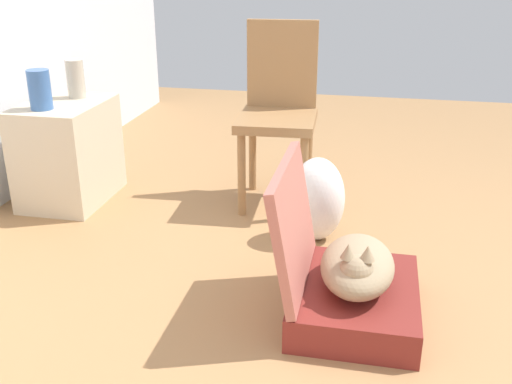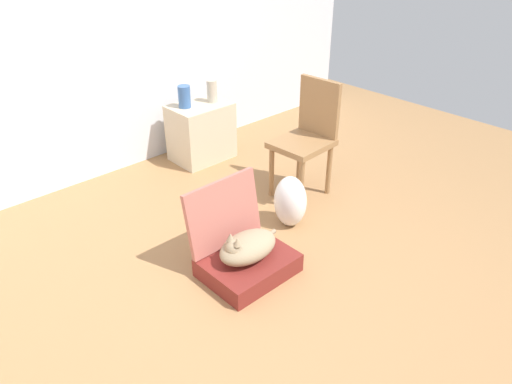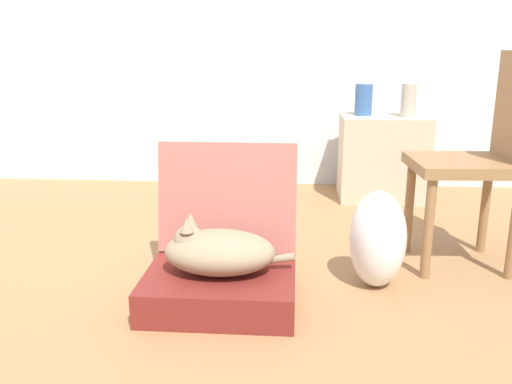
{
  "view_description": "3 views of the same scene",
  "coord_description": "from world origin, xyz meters",
  "px_view_note": "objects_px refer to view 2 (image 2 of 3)",
  "views": [
    {
      "loc": [
        -2.1,
        0.15,
        1.34
      ],
      "look_at": [
        -0.01,
        0.59,
        0.48
      ],
      "focal_mm": 41.91,
      "sensor_mm": 36.0,
      "label": 1
    },
    {
      "loc": [
        -1.82,
        -1.8,
        2.18
      ],
      "look_at": [
        0.26,
        0.44,
        0.42
      ],
      "focal_mm": 34.24,
      "sensor_mm": 36.0,
      "label": 2
    },
    {
      "loc": [
        0.24,
        -1.78,
        1.0
      ],
      "look_at": [
        0.05,
        0.75,
        0.32
      ],
      "focal_mm": 37.48,
      "sensor_mm": 36.0,
      "label": 3
    }
  ],
  "objects_px": {
    "suitcase_base": "(248,265)",
    "vase_short": "(212,91)",
    "vase_tall": "(184,97)",
    "cat": "(247,247)",
    "side_table": "(201,132)",
    "plastic_bag_white": "(290,201)",
    "chair": "(308,135)"
  },
  "relations": [
    {
      "from": "suitcase_base",
      "to": "vase_short",
      "type": "height_order",
      "value": "vase_short"
    },
    {
      "from": "vase_short",
      "to": "vase_tall",
      "type": "bearing_deg",
      "value": 169.19
    },
    {
      "from": "cat",
      "to": "side_table",
      "type": "xyz_separation_m",
      "value": [
        0.89,
        1.67,
        0.05
      ]
    },
    {
      "from": "plastic_bag_white",
      "to": "side_table",
      "type": "height_order",
      "value": "side_table"
    },
    {
      "from": "cat",
      "to": "vase_short",
      "type": "distance_m",
      "value": 2.0
    },
    {
      "from": "cat",
      "to": "side_table",
      "type": "relative_size",
      "value": 0.91
    },
    {
      "from": "side_table",
      "to": "cat",
      "type": "bearing_deg",
      "value": -118.14
    },
    {
      "from": "suitcase_base",
      "to": "vase_tall",
      "type": "relative_size",
      "value": 2.89
    },
    {
      "from": "side_table",
      "to": "plastic_bag_white",
      "type": "bearing_deg",
      "value": -99.16
    },
    {
      "from": "vase_short",
      "to": "cat",
      "type": "bearing_deg",
      "value": -122.12
    },
    {
      "from": "cat",
      "to": "vase_short",
      "type": "bearing_deg",
      "value": 57.88
    },
    {
      "from": "plastic_bag_white",
      "to": "vase_tall",
      "type": "relative_size",
      "value": 2.05
    },
    {
      "from": "side_table",
      "to": "vase_short",
      "type": "bearing_deg",
      "value": -7.68
    },
    {
      "from": "suitcase_base",
      "to": "vase_tall",
      "type": "distance_m",
      "value": 1.95
    },
    {
      "from": "plastic_bag_white",
      "to": "chair",
      "type": "height_order",
      "value": "chair"
    },
    {
      "from": "chair",
      "to": "vase_short",
      "type": "bearing_deg",
      "value": -177.45
    },
    {
      "from": "cat",
      "to": "side_table",
      "type": "height_order",
      "value": "side_table"
    },
    {
      "from": "plastic_bag_white",
      "to": "chair",
      "type": "distance_m",
      "value": 0.65
    },
    {
      "from": "side_table",
      "to": "chair",
      "type": "relative_size",
      "value": 0.57
    },
    {
      "from": "side_table",
      "to": "vase_tall",
      "type": "bearing_deg",
      "value": 166.12
    },
    {
      "from": "suitcase_base",
      "to": "side_table",
      "type": "bearing_deg",
      "value": 62.13
    },
    {
      "from": "suitcase_base",
      "to": "chair",
      "type": "bearing_deg",
      "value": 23.92
    },
    {
      "from": "suitcase_base",
      "to": "vase_short",
      "type": "relative_size",
      "value": 2.81
    },
    {
      "from": "suitcase_base",
      "to": "cat",
      "type": "height_order",
      "value": "cat"
    },
    {
      "from": "cat",
      "to": "vase_tall",
      "type": "xyz_separation_m",
      "value": [
        0.75,
        1.7,
        0.44
      ]
    },
    {
      "from": "plastic_bag_white",
      "to": "side_table",
      "type": "bearing_deg",
      "value": 80.84
    },
    {
      "from": "suitcase_base",
      "to": "plastic_bag_white",
      "type": "relative_size",
      "value": 1.41
    },
    {
      "from": "suitcase_base",
      "to": "vase_tall",
      "type": "height_order",
      "value": "vase_tall"
    },
    {
      "from": "suitcase_base",
      "to": "vase_short",
      "type": "bearing_deg",
      "value": 58.13
    },
    {
      "from": "vase_tall",
      "to": "chair",
      "type": "xyz_separation_m",
      "value": [
        0.4,
        -1.2,
        -0.13
      ]
    },
    {
      "from": "vase_tall",
      "to": "vase_short",
      "type": "bearing_deg",
      "value": -10.81
    },
    {
      "from": "cat",
      "to": "side_table",
      "type": "distance_m",
      "value": 1.89
    }
  ]
}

